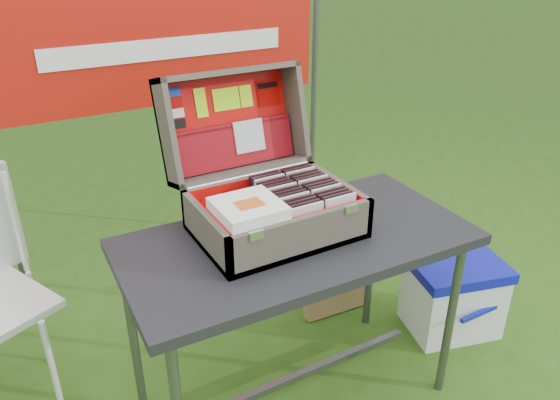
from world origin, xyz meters
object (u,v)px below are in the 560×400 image
table (296,324)px  cardboard_box (336,276)px  suitcase (267,161)px  cooler (453,295)px

table → cardboard_box: bearing=42.4°
suitcase → cardboard_box: 1.08m
table → cooler: 0.95m
table → suitcase: 0.68m
cardboard_box → table: bearing=-135.5°
table → suitcase: bearing=113.4°
cooler → cardboard_box: bearing=149.9°
cardboard_box → cooler: bearing=-41.1°
table → cooler: table is taller
cooler → cardboard_box: 0.59m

